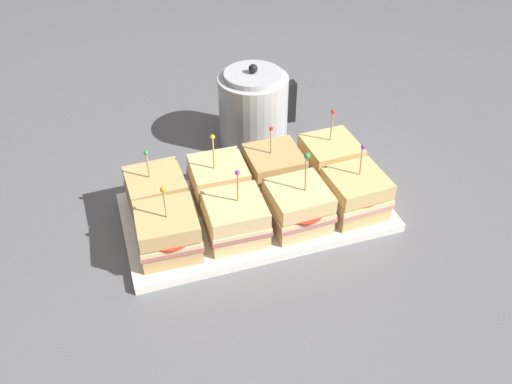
# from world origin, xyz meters

# --- Properties ---
(ground_plane) EXTENTS (6.00, 6.00, 0.00)m
(ground_plane) POSITION_xyz_m (0.00, 0.00, 0.00)
(ground_plane) COLOR slate
(serving_platter) EXTENTS (0.52, 0.27, 0.02)m
(serving_platter) POSITION_xyz_m (0.00, 0.00, 0.01)
(serving_platter) COLOR white
(serving_platter) RESTS_ON ground_plane
(sandwich_front_far_left) EXTENTS (0.12, 0.12, 0.15)m
(sandwich_front_far_left) POSITION_xyz_m (-0.19, -0.06, 0.06)
(sandwich_front_far_left) COLOR tan
(sandwich_front_far_left) RESTS_ON serving_platter
(sandwich_front_center_left) EXTENTS (0.11, 0.11, 0.15)m
(sandwich_front_center_left) POSITION_xyz_m (-0.06, -0.06, 0.06)
(sandwich_front_center_left) COLOR #DBB77A
(sandwich_front_center_left) RESTS_ON serving_platter
(sandwich_front_center_right) EXTENTS (0.12, 0.12, 0.17)m
(sandwich_front_center_right) POSITION_xyz_m (0.06, -0.06, 0.06)
(sandwich_front_center_right) COLOR #DBB77A
(sandwich_front_center_right) RESTS_ON serving_platter
(sandwich_front_far_right) EXTENTS (0.12, 0.12, 0.15)m
(sandwich_front_far_right) POSITION_xyz_m (0.18, -0.06, 0.06)
(sandwich_front_far_right) COLOR tan
(sandwich_front_far_right) RESTS_ON serving_platter
(sandwich_back_far_left) EXTENTS (0.12, 0.12, 0.14)m
(sandwich_back_far_left) POSITION_xyz_m (-0.19, 0.06, 0.06)
(sandwich_back_far_left) COLOR tan
(sandwich_back_far_left) RESTS_ON serving_platter
(sandwich_back_center_left) EXTENTS (0.11, 0.11, 0.16)m
(sandwich_back_center_left) POSITION_xyz_m (-0.06, 0.06, 0.06)
(sandwich_back_center_left) COLOR #DBB77A
(sandwich_back_center_left) RESTS_ON serving_platter
(sandwich_back_center_right) EXTENTS (0.11, 0.11, 0.15)m
(sandwich_back_center_right) POSITION_xyz_m (0.06, 0.06, 0.06)
(sandwich_back_center_right) COLOR tan
(sandwich_back_center_right) RESTS_ON serving_platter
(sandwich_back_far_right) EXTENTS (0.12, 0.12, 0.16)m
(sandwich_back_far_right) POSITION_xyz_m (0.18, 0.06, 0.06)
(sandwich_back_far_right) COLOR tan
(sandwich_back_far_right) RESTS_ON serving_platter
(kettle_steel) EXTENTS (0.18, 0.16, 0.20)m
(kettle_steel) POSITION_xyz_m (0.08, 0.26, 0.09)
(kettle_steel) COLOR #B7BABF
(kettle_steel) RESTS_ON ground_plane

